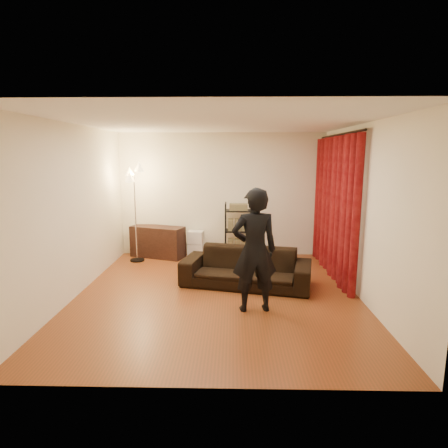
{
  "coord_description": "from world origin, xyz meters",
  "views": [
    {
      "loc": [
        0.24,
        -5.76,
        2.22
      ],
      "look_at": [
        0.1,
        0.3,
        1.1
      ],
      "focal_mm": 30.0,
      "sensor_mm": 36.0,
      "label": 1
    }
  ],
  "objects_px": {
    "wire_shelf": "(238,231)",
    "floor_lamp": "(135,215)",
    "sofa": "(246,268)",
    "person": "(254,250)",
    "media_cabinet": "(158,242)",
    "storage_boxes": "(196,243)"
  },
  "relations": [
    {
      "from": "wire_shelf",
      "to": "floor_lamp",
      "type": "relative_size",
      "value": 0.61
    },
    {
      "from": "sofa",
      "to": "wire_shelf",
      "type": "height_order",
      "value": "wire_shelf"
    },
    {
      "from": "wire_shelf",
      "to": "floor_lamp",
      "type": "bearing_deg",
      "value": -169.7
    },
    {
      "from": "person",
      "to": "floor_lamp",
      "type": "bearing_deg",
      "value": -55.49
    },
    {
      "from": "sofa",
      "to": "wire_shelf",
      "type": "xyz_separation_m",
      "value": [
        -0.11,
        1.76,
        0.29
      ]
    },
    {
      "from": "media_cabinet",
      "to": "storage_boxes",
      "type": "bearing_deg",
      "value": 25.03
    },
    {
      "from": "floor_lamp",
      "to": "wire_shelf",
      "type": "bearing_deg",
      "value": 7.8
    },
    {
      "from": "storage_boxes",
      "to": "wire_shelf",
      "type": "relative_size",
      "value": 0.47
    },
    {
      "from": "media_cabinet",
      "to": "person",
      "type": "bearing_deg",
      "value": -36.24
    },
    {
      "from": "storage_boxes",
      "to": "wire_shelf",
      "type": "bearing_deg",
      "value": -7.69
    },
    {
      "from": "sofa",
      "to": "media_cabinet",
      "type": "height_order",
      "value": "media_cabinet"
    },
    {
      "from": "storage_boxes",
      "to": "wire_shelf",
      "type": "distance_m",
      "value": 0.99
    },
    {
      "from": "person",
      "to": "media_cabinet",
      "type": "height_order",
      "value": "person"
    },
    {
      "from": "media_cabinet",
      "to": "storage_boxes",
      "type": "height_order",
      "value": "media_cabinet"
    },
    {
      "from": "sofa",
      "to": "storage_boxes",
      "type": "distance_m",
      "value": 2.16
    },
    {
      "from": "sofa",
      "to": "storage_boxes",
      "type": "bearing_deg",
      "value": 131.58
    },
    {
      "from": "wire_shelf",
      "to": "floor_lamp",
      "type": "distance_m",
      "value": 2.21
    },
    {
      "from": "person",
      "to": "storage_boxes",
      "type": "height_order",
      "value": "person"
    },
    {
      "from": "person",
      "to": "storage_boxes",
      "type": "distance_m",
      "value": 3.2
    },
    {
      "from": "sofa",
      "to": "storage_boxes",
      "type": "xyz_separation_m",
      "value": [
        -1.04,
        1.89,
        -0.03
      ]
    },
    {
      "from": "media_cabinet",
      "to": "storage_boxes",
      "type": "xyz_separation_m",
      "value": [
        0.84,
        0.08,
        -0.05
      ]
    },
    {
      "from": "sofa",
      "to": "storage_boxes",
      "type": "height_order",
      "value": "sofa"
    }
  ]
}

